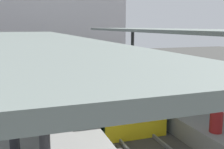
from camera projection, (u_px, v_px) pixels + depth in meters
name	position (u px, v px, depth m)	size (l,w,h in m)	color
ground_plane	(123.00, 131.00, 12.01)	(80.00, 80.00, 0.00)	#383835
platform_left	(35.00, 131.00, 10.69)	(4.40, 28.00, 1.00)	gray
platform_right	(194.00, 111.00, 13.16)	(4.40, 28.00, 1.00)	gray
track_ballast	(123.00, 128.00, 11.99)	(3.20, 28.00, 0.20)	#423F3D
rail_near_side	(108.00, 127.00, 11.73)	(0.08, 28.00, 0.14)	slate
rail_far_side	(137.00, 123.00, 12.20)	(0.08, 28.00, 0.14)	slate
commuter_train	(90.00, 72.00, 17.03)	(2.78, 14.53, 3.10)	#2D5633
canopy_left	(29.00, 39.00, 11.34)	(4.18, 21.00, 3.20)	#333335
canopy_right	(182.00, 32.00, 13.77)	(4.18, 21.00, 3.49)	#333335
platform_bench	(174.00, 79.00, 16.33)	(1.40, 0.41, 0.86)	black
litter_bin	(216.00, 121.00, 9.22)	(0.44, 0.44, 0.80)	maroon
passenger_near_bench	(167.00, 87.00, 12.43)	(0.36, 0.36, 1.64)	#998460
passenger_mid_platform	(13.00, 124.00, 7.45)	(0.36, 0.36, 1.82)	#232328
station_building_backdrop	(39.00, 18.00, 28.95)	(18.00, 6.00, 11.00)	#B7B2B7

